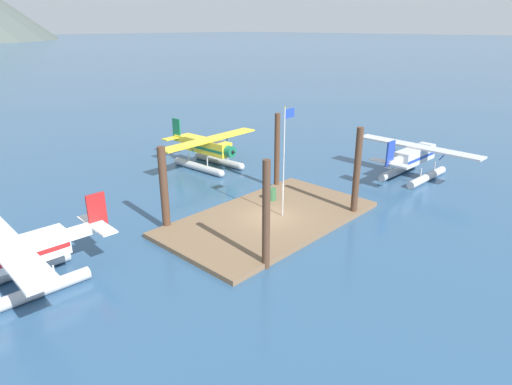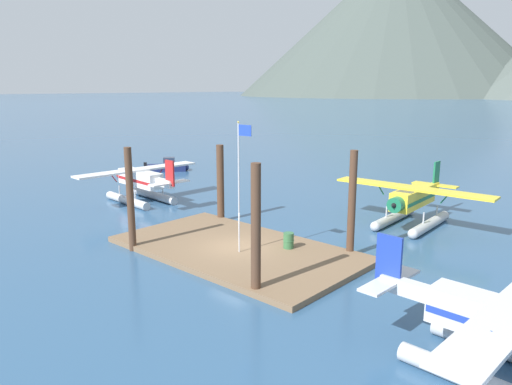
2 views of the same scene
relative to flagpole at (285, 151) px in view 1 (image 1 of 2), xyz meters
name	(u,v)px [view 1 (image 1 of 2)]	position (x,y,z in m)	size (l,w,h in m)	color
ground_plane	(269,221)	(-0.82, 0.51, -4.63)	(1200.00, 1200.00, 0.00)	#2D5175
dock_platform	(269,219)	(-0.82, 0.51, -4.48)	(14.03, 7.75, 0.30)	brown
piling_near_left	(266,216)	(-5.36, -3.27, -1.68)	(0.40, 0.40, 5.89)	#4C3323
piling_near_right	(357,173)	(3.78, -2.94, -1.65)	(0.44, 0.44, 5.95)	#4C3323
piling_far_left	(164,189)	(-6.12, 4.35, -1.98)	(0.49, 0.49, 5.29)	#4C3323
piling_far_right	(277,152)	(4.23, 4.26, -1.70)	(0.41, 0.41, 5.84)	#4C3323
flagpole	(285,151)	(0.00, 0.00, 0.00)	(0.95, 0.10, 7.07)	silver
fuel_drum	(272,194)	(1.47, 2.30, -3.89)	(0.62, 0.62, 0.88)	#33663D
seaplane_yellow_bow_right	(208,150)	(4.12, 12.14, -3.05)	(10.45, 7.98, 3.84)	#B7BABF
seaplane_white_port_fwd	(15,261)	(-14.98, 3.94, -3.05)	(7.98, 10.46, 3.84)	#B7BABF
seaplane_silver_stbd_aft	(415,159)	(13.91, -2.39, -3.05)	(7.98, 10.44, 3.84)	#B7BABF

